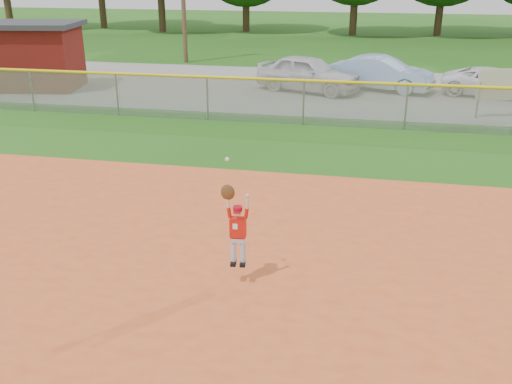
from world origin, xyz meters
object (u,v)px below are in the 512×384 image
car_white_a (308,73)px  sponsor_sign (505,86)px  car_white_b (493,82)px  car_blue (381,73)px  ballplayer (236,226)px  utility_shed (37,55)px

car_white_a → sponsor_sign: (7.16, -3.17, 0.37)m
car_white_a → car_white_b: size_ratio=1.10×
car_blue → car_white_a: bearing=123.8°
car_blue → ballplayer: bearing=-170.6°
car_white_b → sponsor_sign: bearing=-173.9°
ballplayer → car_white_b: bearing=67.3°
car_white_a → car_blue: car_white_a is taller
car_white_a → utility_shed: 11.64m
car_blue → utility_shed: (-14.52, -2.53, 0.70)m
car_white_a → utility_shed: utility_shed is taller
car_white_a → ballplayer: (0.62, -15.94, 0.31)m
sponsor_sign → ballplayer: 14.35m
car_blue → utility_shed: bearing=117.5°
sponsor_sign → ballplayer: (-6.54, -12.77, -0.06)m
car_blue → sponsor_sign: size_ratio=2.27×
car_blue → utility_shed: 14.76m
car_white_b → ballplayer: 17.91m
sponsor_sign → ballplayer: size_ratio=1.01×
utility_shed → ballplayer: size_ratio=2.23×
utility_shed → ballplayer: (12.12, -14.29, -0.35)m
car_white_a → car_blue: bearing=-54.2°
car_blue → car_white_b: car_blue is taller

